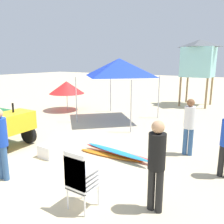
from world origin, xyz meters
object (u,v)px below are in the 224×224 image
object	(u,v)px
stacked_plastic_chairs	(79,176)
lifeguard_far_right	(1,139)
surfboard_pile	(115,153)
lifeguard_near_center	(189,123)
lifeguard_near_right	(157,160)
cooler_box	(48,151)
lifeguard_tower	(199,58)
popup_canopy	(119,67)
beach_umbrella_mid	(67,87)

from	to	relation	value
stacked_plastic_chairs	lifeguard_far_right	world-z (taller)	lifeguard_far_right
surfboard_pile	lifeguard_near_center	size ratio (longest dim) A/B	1.39
stacked_plastic_chairs	lifeguard_near_center	world-z (taller)	lifeguard_near_center
lifeguard_near_right	cooler_box	size ratio (longest dim) A/B	3.48
lifeguard_near_right	lifeguard_near_center	bearing A→B (deg)	94.22
stacked_plastic_chairs	surfboard_pile	size ratio (longest dim) A/B	0.50
surfboard_pile	lifeguard_tower	xyz separation A→B (m)	(-0.04, 9.69, 2.83)
surfboard_pile	popup_canopy	distance (m)	4.97
lifeguard_near_center	cooler_box	xyz separation A→B (m)	(-3.40, -2.46, -0.80)
lifeguard_near_center	lifeguard_tower	xyz separation A→B (m)	(-1.80, 8.35, 1.96)
beach_umbrella_mid	cooler_box	bearing A→B (deg)	-51.03
lifeguard_near_center	beach_umbrella_mid	size ratio (longest dim) A/B	0.86
lifeguard_tower	beach_umbrella_mid	xyz separation A→B (m)	(-5.82, -5.59, -1.63)
lifeguard_near_right	beach_umbrella_mid	size ratio (longest dim) A/B	0.89
lifeguard_near_right	lifeguard_far_right	xyz separation A→B (m)	(-3.51, -0.87, -0.02)
lifeguard_near_center	beach_umbrella_mid	xyz separation A→B (m)	(-7.62, 2.76, 0.33)
cooler_box	lifeguard_near_center	bearing A→B (deg)	35.90
lifeguard_tower	beach_umbrella_mid	distance (m)	8.23
popup_canopy	beach_umbrella_mid	size ratio (longest dim) A/B	1.46
lifeguard_far_right	beach_umbrella_mid	size ratio (longest dim) A/B	0.87
lifeguard_near_center	lifeguard_far_right	size ratio (longest dim) A/B	0.99
lifeguard_near_right	popup_canopy	world-z (taller)	popup_canopy
lifeguard_far_right	lifeguard_tower	distance (m)	12.50
cooler_box	lifeguard_far_right	bearing A→B (deg)	-85.55
lifeguard_near_center	cooler_box	distance (m)	4.27
lifeguard_near_center	popup_canopy	world-z (taller)	popup_canopy
lifeguard_near_right	popup_canopy	size ratio (longest dim) A/B	0.61
stacked_plastic_chairs	lifeguard_near_right	world-z (taller)	lifeguard_near_right
lifeguard_near_right	surfboard_pile	bearing A→B (deg)	139.45
lifeguard_near_center	beach_umbrella_mid	world-z (taller)	lifeguard_near_center
lifeguard_near_right	lifeguard_far_right	size ratio (longest dim) A/B	1.02
lifeguard_near_center	popup_canopy	size ratio (longest dim) A/B	0.59
stacked_plastic_chairs	beach_umbrella_mid	bearing A→B (deg)	135.33
stacked_plastic_chairs	cooler_box	distance (m)	2.82
lifeguard_far_right	lifeguard_tower	xyz separation A→B (m)	(1.48, 12.26, 1.94)
surfboard_pile	beach_umbrella_mid	size ratio (longest dim) A/B	1.19
beach_umbrella_mid	cooler_box	distance (m)	6.80
lifeguard_tower	cooler_box	size ratio (longest dim) A/B	7.99
surfboard_pile	beach_umbrella_mid	distance (m)	7.25
surfboard_pile	lifeguard_near_right	xyz separation A→B (m)	(1.99, -1.70, 0.91)
surfboard_pile	lifeguard_tower	size ratio (longest dim) A/B	0.59
popup_canopy	lifeguard_tower	distance (m)	6.30
stacked_plastic_chairs	surfboard_pile	distance (m)	2.65
cooler_box	lifeguard_near_right	bearing A→B (deg)	-9.19
lifeguard_near_center	lifeguard_far_right	xyz separation A→B (m)	(-3.28, -3.91, 0.01)
popup_canopy	beach_umbrella_mid	xyz separation A→B (m)	(-3.69, 0.32, -1.17)
beach_umbrella_mid	lifeguard_far_right	bearing A→B (deg)	-56.98
lifeguard_near_right	popup_canopy	distance (m)	7.04
lifeguard_far_right	popup_canopy	distance (m)	6.55
popup_canopy	lifeguard_tower	world-z (taller)	lifeguard_tower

